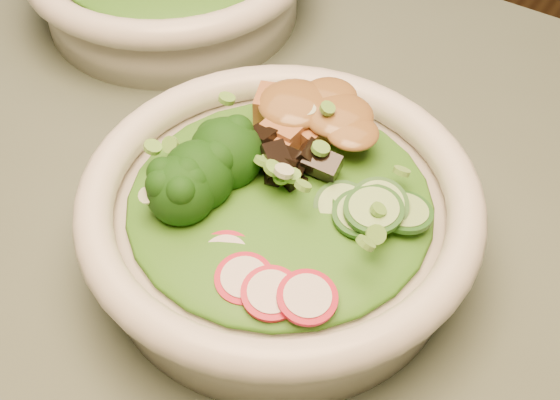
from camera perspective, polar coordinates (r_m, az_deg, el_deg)
The scene contains 9 objects.
salad_bowl at distance 0.50m, azimuth 0.00°, elevation -1.47°, with size 0.26×0.26×0.07m.
lettuce_bed at distance 0.49m, azimuth 0.00°, elevation 0.08°, with size 0.19×0.19×0.02m, color #216214.
broccoli_florets at distance 0.49m, azimuth -6.66°, elevation 2.73°, with size 0.08×0.07×0.04m, color black, non-canonical shape.
radish_slices at distance 0.45m, azimuth -2.29°, elevation -5.38°, with size 0.10×0.04×0.02m, color #AA0D24, non-canonical shape.
cucumber_slices at distance 0.47m, azimuth 7.14°, elevation -0.92°, with size 0.07×0.07×0.03m, color #89C46D, non-canonical shape.
mushroom_heap at distance 0.49m, azimuth 0.44°, elevation 2.07°, with size 0.07×0.07×0.04m, color black, non-canonical shape.
tofu_cubes at distance 0.52m, azimuth 2.31°, elevation 5.50°, with size 0.09×0.06×0.03m, color #A86538, non-canonical shape.
peanut_sauce at distance 0.51m, azimuth 2.36°, elevation 6.52°, with size 0.07×0.05×0.02m, color brown.
scallion_garnish at distance 0.47m, azimuth 0.00°, elevation 1.93°, with size 0.18×0.18×0.02m, color #61A138, non-canonical shape.
Camera 1 is at (0.09, -0.25, 1.17)m, focal length 50.00 mm.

